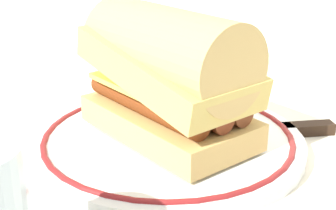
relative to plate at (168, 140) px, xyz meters
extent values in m
plane|color=#EEE4CA|center=(-0.01, -0.03, -0.01)|extent=(1.50, 1.50, 0.00)
cylinder|color=white|center=(0.00, 0.00, 0.00)|extent=(0.27, 0.27, 0.01)
torus|color=maroon|center=(0.00, 0.00, 0.00)|extent=(0.25, 0.25, 0.01)
cube|color=tan|center=(0.00, 0.00, 0.02)|extent=(0.19, 0.14, 0.03)
cylinder|color=maroon|center=(-0.01, -0.02, 0.04)|extent=(0.15, 0.07, 0.02)
cylinder|color=brown|center=(0.00, 0.00, 0.04)|extent=(0.15, 0.07, 0.02)
cylinder|color=brown|center=(0.01, 0.02, 0.04)|extent=(0.15, 0.07, 0.02)
cube|color=#EFC64C|center=(0.00, 0.00, 0.06)|extent=(0.16, 0.12, 0.01)
cube|color=#D0B760|center=(0.00, 0.00, 0.08)|extent=(0.19, 0.14, 0.06)
cylinder|color=tan|center=(0.00, 0.00, 0.09)|extent=(0.19, 0.12, 0.08)
cube|color=black|center=(0.10, 0.11, 0.00)|extent=(0.05, 0.05, 0.01)
camera|label=1|loc=(0.25, -0.37, 0.21)|focal=53.22mm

